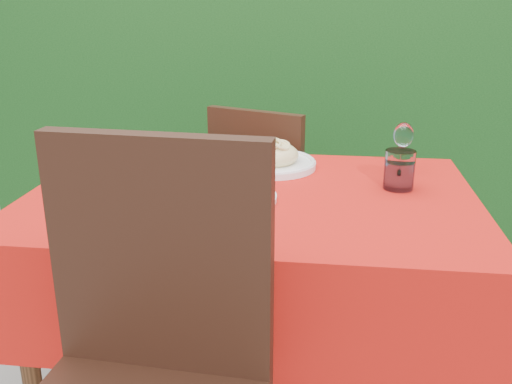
# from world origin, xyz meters

# --- Properties ---
(hedge) EXTENTS (3.20, 0.55, 1.78)m
(hedge) POSITION_xyz_m (0.00, 1.55, 0.92)
(hedge) COLOR black
(hedge) RESTS_ON ground
(dining_table) EXTENTS (1.26, 0.86, 0.75)m
(dining_table) POSITION_xyz_m (0.00, 0.00, 0.60)
(dining_table) COLOR #4C2E18
(dining_table) RESTS_ON ground
(chair_near) EXTENTS (0.50, 0.50, 1.03)m
(chair_near) POSITION_xyz_m (-0.13, -0.61, 0.59)
(chair_near) COLOR black
(chair_near) RESTS_ON ground
(chair_far) EXTENTS (0.51, 0.51, 0.88)m
(chair_far) POSITION_xyz_m (-0.03, 0.65, 0.50)
(chair_far) COLOR black
(chair_far) RESTS_ON ground
(pizza_plate) EXTENTS (0.33, 0.33, 0.05)m
(pizza_plate) POSITION_xyz_m (-0.06, -0.07, 0.77)
(pizza_plate) COLOR white
(pizza_plate) RESTS_ON dining_table
(pasta_plate) EXTENTS (0.29, 0.29, 0.08)m
(pasta_plate) POSITION_xyz_m (0.03, 0.26, 0.78)
(pasta_plate) COLOR white
(pasta_plate) RESTS_ON dining_table
(water_glass) EXTENTS (0.09, 0.09, 0.11)m
(water_glass) POSITION_xyz_m (0.42, 0.09, 0.80)
(water_glass) COLOR white
(water_glass) RESTS_ON dining_table
(wine_glass) EXTENTS (0.06, 0.06, 0.15)m
(wine_glass) POSITION_xyz_m (0.45, 0.28, 0.86)
(wine_glass) COLOR white
(wine_glass) RESTS_ON dining_table
(fork) EXTENTS (0.08, 0.18, 0.00)m
(fork) POSITION_xyz_m (-0.32, -0.09, 0.75)
(fork) COLOR silver
(fork) RESTS_ON dining_table
(steel_ramekin) EXTENTS (0.09, 0.09, 0.03)m
(steel_ramekin) POSITION_xyz_m (-0.44, 0.27, 0.76)
(steel_ramekin) COLOR silver
(steel_ramekin) RESTS_ON dining_table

